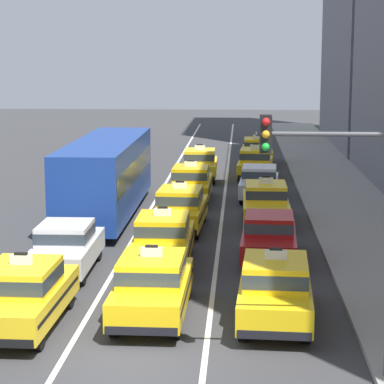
{
  "coord_description": "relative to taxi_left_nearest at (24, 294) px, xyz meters",
  "views": [
    {
      "loc": [
        2.35,
        -16.42,
        6.78
      ],
      "look_at": [
        0.42,
        14.56,
        1.3
      ],
      "focal_mm": 73.55,
      "sensor_mm": 36.0,
      "label": 1
    }
  ],
  "objects": [
    {
      "name": "taxi_right_fifth",
      "position": [
        6.18,
        24.17,
        0.0
      ],
      "size": [
        2.05,
        4.65,
        1.96
      ],
      "color": "black",
      "rests_on": "ground"
    },
    {
      "name": "lane_stripe_left_center",
      "position": [
        1.41,
        17.87,
        -0.87
      ],
      "size": [
        0.14,
        80.0,
        0.01
      ],
      "primitive_type": "cube",
      "color": "silver",
      "rests_on": "ground"
    },
    {
      "name": "ground_plane",
      "position": [
        3.01,
        -2.13,
        -0.88
      ],
      "size": [
        160.0,
        160.0,
        0.0
      ],
      "primitive_type": "plane",
      "color": "#353538"
    },
    {
      "name": "sedan_left_second",
      "position": [
        -0.06,
        5.06,
        -0.03
      ],
      "size": [
        1.82,
        4.32,
        1.58
      ],
      "color": "black",
      "rests_on": "ground"
    },
    {
      "name": "taxi_right_sixth",
      "position": [
        6.39,
        29.6,
        0.0
      ],
      "size": [
        1.84,
        4.57,
        1.96
      ],
      "color": "black",
      "rests_on": "ground"
    },
    {
      "name": "lane_stripe_center_right",
      "position": [
        4.61,
        17.87,
        -0.87
      ],
      "size": [
        0.14,
        80.0,
        0.01
      ],
      "primitive_type": "cube",
      "color": "silver",
      "rests_on": "ground"
    },
    {
      "name": "sidewalk_curb",
      "position": [
        10.21,
        12.87,
        -0.8
      ],
      "size": [
        4.0,
        90.0,
        0.15
      ],
      "primitive_type": "cube",
      "color": "gray",
      "rests_on": "ground"
    },
    {
      "name": "taxi_right_third",
      "position": [
        6.39,
        12.66,
        0.0
      ],
      "size": [
        1.84,
        4.57,
        1.96
      ],
      "color": "black",
      "rests_on": "ground"
    },
    {
      "name": "taxi_right_nearest",
      "position": [
        6.28,
        0.87,
        0.0
      ],
      "size": [
        2.01,
        4.63,
        1.96
      ],
      "color": "black",
      "rests_on": "ground"
    },
    {
      "name": "taxi_left_nearest",
      "position": [
        0.0,
        0.0,
        0.0
      ],
      "size": [
        1.88,
        4.58,
        1.96
      ],
      "color": "black",
      "rests_on": "ground"
    },
    {
      "name": "taxi_center_fourth",
      "position": [
        3.08,
        17.21,
        0.0
      ],
      "size": [
        1.85,
        4.57,
        1.96
      ],
      "color": "black",
      "rests_on": "ground"
    },
    {
      "name": "taxi_center_nearest",
      "position": [
        3.12,
        0.97,
        0.0
      ],
      "size": [
        1.85,
        4.57,
        1.96
      ],
      "color": "black",
      "rests_on": "ground"
    },
    {
      "name": "taxi_center_second",
      "position": [
        2.89,
        6.08,
        0.0
      ],
      "size": [
        1.86,
        4.58,
        1.96
      ],
      "color": "black",
      "rests_on": "ground"
    },
    {
      "name": "taxi_center_third",
      "position": [
        3.05,
        11.23,
        0.0
      ],
      "size": [
        1.98,
        4.62,
        1.96
      ],
      "color": "black",
      "rests_on": "ground"
    },
    {
      "name": "bus_left_third",
      "position": [
        -0.25,
        13.84,
        0.94
      ],
      "size": [
        2.58,
        11.21,
        3.22
      ],
      "color": "black",
      "rests_on": "ground"
    },
    {
      "name": "sedan_right_fourth",
      "position": [
        6.26,
        18.04,
        -0.03
      ],
      "size": [
        1.98,
        4.38,
        1.58
      ],
      "color": "black",
      "rests_on": "ground"
    },
    {
      "name": "taxi_center_fifth",
      "position": [
        3.17,
        23.65,
        0.0
      ],
      "size": [
        1.87,
        4.58,
        1.96
      ],
      "color": "black",
      "rests_on": "ground"
    },
    {
      "name": "sedan_right_second",
      "position": [
        6.33,
        6.86,
        -0.03
      ],
      "size": [
        1.94,
        4.37,
        1.58
      ],
      "color": "black",
      "rests_on": "ground"
    },
    {
      "name": "traffic_light_pole",
      "position": [
        7.5,
        -2.82,
        2.94
      ],
      "size": [
        2.87,
        0.33,
        5.58
      ],
      "color": "#47474C",
      "rests_on": "ground"
    }
  ]
}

